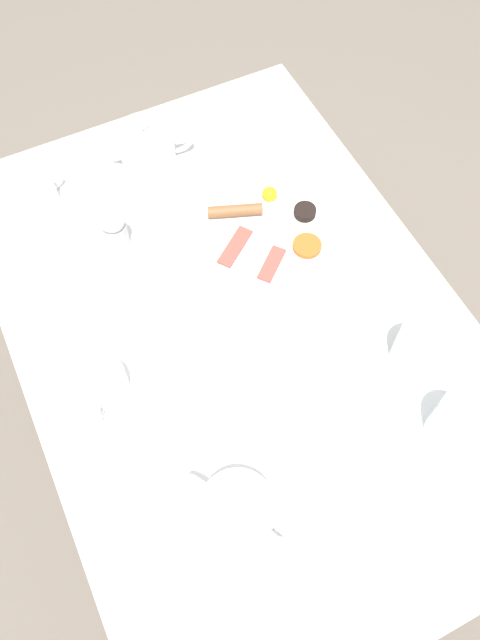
{
  "coord_description": "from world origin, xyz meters",
  "views": [
    {
      "loc": [
        -0.24,
        -0.49,
        1.78
      ],
      "look_at": [
        0.0,
        0.0,
        0.77
      ],
      "focal_mm": 35.0,
      "sensor_mm": 36.0,
      "label": 1
    }
  ],
  "objects_px": {
    "breakfast_plate": "(270,230)",
    "knife_by_plate": "(392,545)",
    "teapot_near": "(237,512)",
    "teacup_with_saucer_right": "(37,195)",
    "water_glass_tall": "(455,421)",
    "fork_by_plate": "(262,122)",
    "teacup_with_saucer_left": "(104,385)",
    "teapot_far": "(149,145)",
    "water_glass_short": "(416,346)",
    "wine_glass_spare": "(276,404)",
    "salt_grinder": "(114,228)"
  },
  "relations": [
    {
      "from": "breakfast_plate",
      "to": "knife_by_plate",
      "type": "xyz_separation_m",
      "value": [
        -0.1,
        -0.62,
        -0.01
      ]
    },
    {
      "from": "teapot_near",
      "to": "teacup_with_saucer_right",
      "type": "xyz_separation_m",
      "value": [
        -0.09,
        0.75,
        -0.02
      ]
    },
    {
      "from": "water_glass_tall",
      "to": "fork_by_plate",
      "type": "relative_size",
      "value": 0.64
    },
    {
      "from": "teacup_with_saucer_left",
      "to": "teacup_with_saucer_right",
      "type": "xyz_separation_m",
      "value": [
        0.02,
        0.46,
        -0.0
      ]
    },
    {
      "from": "teapot_near",
      "to": "teapot_far",
      "type": "relative_size",
      "value": 0.91
    },
    {
      "from": "teacup_with_saucer_left",
      "to": "water_glass_tall",
      "type": "height_order",
      "value": "water_glass_tall"
    },
    {
      "from": "water_glass_short",
      "to": "knife_by_plate",
      "type": "xyz_separation_m",
      "value": [
        -0.2,
        -0.26,
        -0.05
      ]
    },
    {
      "from": "water_glass_tall",
      "to": "knife_by_plate",
      "type": "bearing_deg",
      "value": -147.25
    },
    {
      "from": "breakfast_plate",
      "to": "teacup_with_saucer_right",
      "type": "height_order",
      "value": "teacup_with_saucer_right"
    },
    {
      "from": "knife_by_plate",
      "to": "water_glass_short",
      "type": "bearing_deg",
      "value": 52.0
    },
    {
      "from": "wine_glass_spare",
      "to": "water_glass_tall",
      "type": "bearing_deg",
      "value": -32.03
    },
    {
      "from": "teacup_with_saucer_right",
      "to": "teapot_near",
      "type": "bearing_deg",
      "value": -83.05
    },
    {
      "from": "teacup_with_saucer_left",
      "to": "water_glass_short",
      "type": "xyz_separation_m",
      "value": [
        0.52,
        -0.18,
        0.03
      ]
    },
    {
      "from": "water_glass_tall",
      "to": "salt_grinder",
      "type": "height_order",
      "value": "water_glass_tall"
    },
    {
      "from": "water_glass_tall",
      "to": "wine_glass_spare",
      "type": "height_order",
      "value": "water_glass_tall"
    },
    {
      "from": "water_glass_short",
      "to": "salt_grinder",
      "type": "xyz_separation_m",
      "value": [
        -0.39,
        0.47,
        0.0
      ]
    },
    {
      "from": "wine_glass_spare",
      "to": "salt_grinder",
      "type": "distance_m",
      "value": 0.47
    },
    {
      "from": "teapot_far",
      "to": "teacup_with_saucer_right",
      "type": "distance_m",
      "value": 0.26
    },
    {
      "from": "water_glass_short",
      "to": "wine_glass_spare",
      "type": "distance_m",
      "value": 0.27
    },
    {
      "from": "teapot_near",
      "to": "knife_by_plate",
      "type": "height_order",
      "value": "teapot_near"
    },
    {
      "from": "teapot_far",
      "to": "teacup_with_saucer_left",
      "type": "distance_m",
      "value": 0.54
    },
    {
      "from": "teapot_near",
      "to": "teacup_with_saucer_right",
      "type": "bearing_deg",
      "value": 157.7
    },
    {
      "from": "wine_glass_spare",
      "to": "salt_grinder",
      "type": "height_order",
      "value": "same"
    },
    {
      "from": "water_glass_tall",
      "to": "salt_grinder",
      "type": "distance_m",
      "value": 0.71
    },
    {
      "from": "water_glass_tall",
      "to": "fork_by_plate",
      "type": "height_order",
      "value": "water_glass_tall"
    },
    {
      "from": "teacup_with_saucer_left",
      "to": "knife_by_plate",
      "type": "distance_m",
      "value": 0.54
    },
    {
      "from": "teapot_near",
      "to": "teacup_with_saucer_right",
      "type": "height_order",
      "value": "teapot_near"
    },
    {
      "from": "breakfast_plate",
      "to": "fork_by_plate",
      "type": "xyz_separation_m",
      "value": [
        0.13,
        0.28,
        -0.01
      ]
    },
    {
      "from": "knife_by_plate",
      "to": "water_glass_tall",
      "type": "bearing_deg",
      "value": 32.75
    },
    {
      "from": "water_glass_tall",
      "to": "teacup_with_saucer_right",
      "type": "bearing_deg",
      "value": 121.32
    },
    {
      "from": "breakfast_plate",
      "to": "water_glass_tall",
      "type": "distance_m",
      "value": 0.51
    },
    {
      "from": "water_glass_tall",
      "to": "water_glass_short",
      "type": "relative_size",
      "value": 1.1
    },
    {
      "from": "teacup_with_saucer_right",
      "to": "water_glass_tall",
      "type": "height_order",
      "value": "water_glass_tall"
    },
    {
      "from": "teacup_with_saucer_left",
      "to": "salt_grinder",
      "type": "height_order",
      "value": "salt_grinder"
    },
    {
      "from": "breakfast_plate",
      "to": "wine_glass_spare",
      "type": "distance_m",
      "value": 0.39
    },
    {
      "from": "teapot_far",
      "to": "teacup_with_saucer_right",
      "type": "xyz_separation_m",
      "value": [
        -0.25,
        -0.01,
        -0.02
      ]
    },
    {
      "from": "water_glass_short",
      "to": "salt_grinder",
      "type": "distance_m",
      "value": 0.61
    },
    {
      "from": "teapot_near",
      "to": "wine_glass_spare",
      "type": "relative_size",
      "value": 1.74
    },
    {
      "from": "teacup_with_saucer_right",
      "to": "wine_glass_spare",
      "type": "xyz_separation_m",
      "value": [
        0.23,
        -0.63,
        0.03
      ]
    },
    {
      "from": "teacup_with_saucer_right",
      "to": "fork_by_plate",
      "type": "relative_size",
      "value": 0.88
    },
    {
      "from": "teapot_far",
      "to": "water_glass_short",
      "type": "bearing_deg",
      "value": 119.69
    },
    {
      "from": "teacup_with_saucer_left",
      "to": "wine_glass_spare",
      "type": "distance_m",
      "value": 0.3
    },
    {
      "from": "water_glass_short",
      "to": "salt_grinder",
      "type": "height_order",
      "value": "same"
    },
    {
      "from": "teacup_with_saucer_left",
      "to": "teacup_with_saucer_right",
      "type": "relative_size",
      "value": 1.0
    },
    {
      "from": "water_glass_tall",
      "to": "teapot_near",
      "type": "bearing_deg",
      "value": 175.85
    },
    {
      "from": "knife_by_plate",
      "to": "breakfast_plate",
      "type": "bearing_deg",
      "value": 80.51
    },
    {
      "from": "wine_glass_spare",
      "to": "teacup_with_saucer_right",
      "type": "bearing_deg",
      "value": 109.89
    },
    {
      "from": "wine_glass_spare",
      "to": "knife_by_plate",
      "type": "bearing_deg",
      "value": -76.31
    },
    {
      "from": "teapot_near",
      "to": "water_glass_tall",
      "type": "height_order",
      "value": "same"
    },
    {
      "from": "teacup_with_saucer_right",
      "to": "water_glass_short",
      "type": "bearing_deg",
      "value": -52.11
    }
  ]
}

